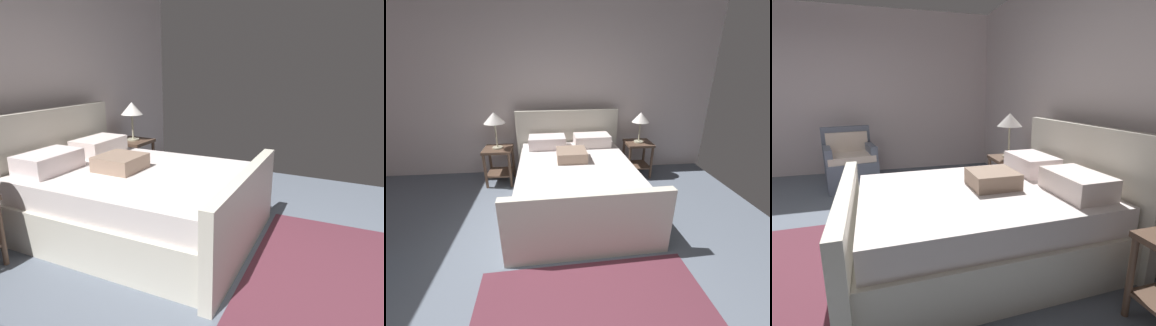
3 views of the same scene
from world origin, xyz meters
The scene contains 6 objects.
wall_back centered at (0.00, 3.43, 1.41)m, with size 5.87×0.12×2.82m, color silver.
wall_side_left centered at (-2.93, 0.00, 1.41)m, with size 0.12×6.86×2.82m, color silver.
bed centered at (0.38, 2.17, 0.35)m, with size 1.77×2.26×1.14m.
nightstand_left centered at (-0.78, 2.93, 0.40)m, with size 0.44×0.44×0.60m.
table_lamp_left centered at (-0.78, 2.93, 1.07)m, with size 0.32×0.32×0.57m.
armchair centered at (-2.05, 0.84, 0.35)m, with size 0.87×0.86×0.90m.
Camera 3 is at (2.62, 1.35, 1.43)m, focal length 27.01 mm.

